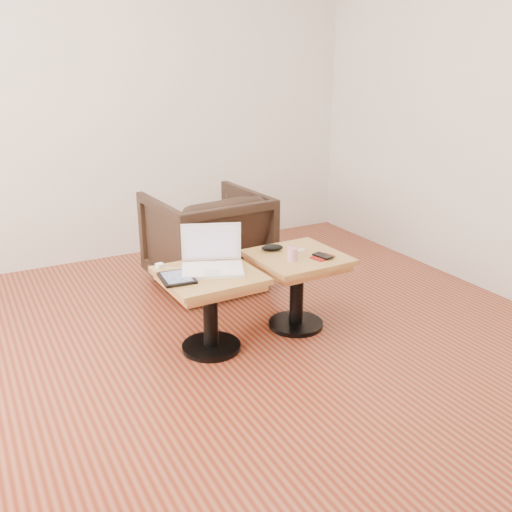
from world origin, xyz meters
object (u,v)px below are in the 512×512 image
side_table_left (210,292)px  striped_cup (292,254)px  laptop (212,260)px  side_table_right (297,273)px  armchair (207,240)px

side_table_left → striped_cup: (0.53, -0.05, 0.16)m
laptop → striped_cup: bearing=9.7°
side_table_right → armchair: armchair is taller
side_table_right → laptop: size_ratio=1.30×
laptop → armchair: size_ratio=0.53×
armchair → side_table_right: bearing=99.8°
side_table_right → armchair: (-0.22, 0.92, -0.00)m
side_table_left → laptop: laptop is taller
striped_cup → armchair: 1.01m
side_table_left → side_table_right: (0.61, 0.02, 0.00)m
side_table_left → side_table_right: size_ratio=0.99×
striped_cup → laptop: bearing=167.7°
side_table_left → striped_cup: size_ratio=6.66×
side_table_left → armchair: bearing=65.7°
laptop → side_table_left: bearing=-107.7°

